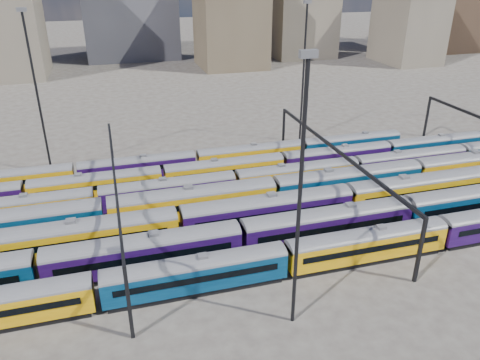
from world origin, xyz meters
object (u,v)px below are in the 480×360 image
object	(u,v)px
rake_2	(268,208)
rake_1	(327,221)
rake_0	(367,242)
mast_2	(300,191)

from	to	relation	value
rake_2	rake_1	bearing A→B (deg)	-39.91
rake_0	rake_2	size ratio (longest dim) A/B	0.87
rake_2	mast_2	distance (m)	20.53
rake_0	rake_1	size ratio (longest dim) A/B	0.64
rake_0	mast_2	bearing A→B (deg)	-149.38
rake_1	rake_0	bearing A→B (deg)	-63.03
rake_2	rake_0	bearing A→B (deg)	-49.57
rake_0	rake_2	distance (m)	13.14
rake_1	mast_2	world-z (taller)	mast_2
rake_0	mast_2	xyz separation A→B (m)	(-11.83, -7.00, 11.42)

